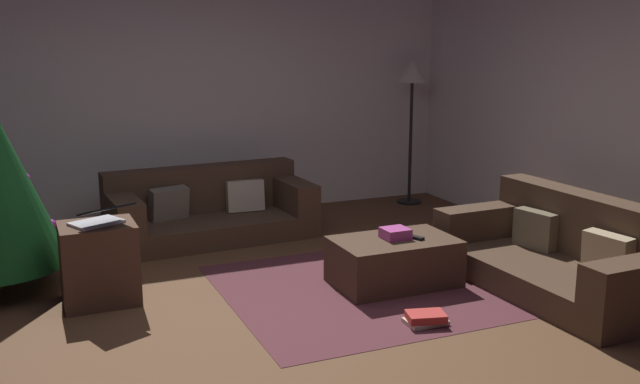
{
  "coord_description": "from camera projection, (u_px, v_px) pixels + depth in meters",
  "views": [
    {
      "loc": [
        -1.48,
        -4.21,
        1.89
      ],
      "look_at": [
        0.56,
        0.52,
        0.75
      ],
      "focal_mm": 39.8,
      "sensor_mm": 36.0,
      "label": 1
    }
  ],
  "objects": [
    {
      "name": "couch_left",
      "position": [
        209.0,
        211.0,
        6.76
      ],
      "size": [
        1.93,
        0.96,
        0.65
      ],
      "rotation": [
        0.0,
        0.0,
        3.2
      ],
      "color": "#473323",
      "rests_on": "ground_plane"
    },
    {
      "name": "laptop",
      "position": [
        100.0,
        218.0,
        4.96
      ],
      "size": [
        0.46,
        0.48,
        0.17
      ],
      "color": "silver",
      "rests_on": "side_table"
    },
    {
      "name": "tv_remote",
      "position": [
        414.0,
        237.0,
        5.44
      ],
      "size": [
        0.11,
        0.17,
        0.02
      ],
      "primitive_type": "cube",
      "rotation": [
        0.0,
        0.0,
        0.41
      ],
      "color": "black",
      "rests_on": "ottoman"
    },
    {
      "name": "rear_partition",
      "position": [
        170.0,
        94.0,
        7.29
      ],
      "size": [
        6.4,
        0.12,
        2.6
      ],
      "primitive_type": "cube",
      "color": "silver",
      "rests_on": "ground_plane"
    },
    {
      "name": "corner_lamp",
      "position": [
        412.0,
        82.0,
        7.9
      ],
      "size": [
        0.36,
        0.36,
        1.62
      ],
      "color": "black",
      "rests_on": "ground_plane"
    },
    {
      "name": "couch_right",
      "position": [
        564.0,
        255.0,
        5.37
      ],
      "size": [
        0.99,
        1.88,
        0.7
      ],
      "rotation": [
        0.0,
        0.0,
        1.6
      ],
      "color": "#473323",
      "rests_on": "ground_plane"
    },
    {
      "name": "ottoman",
      "position": [
        394.0,
        262.0,
        5.47
      ],
      "size": [
        0.93,
        0.59,
        0.36
      ],
      "primitive_type": "cube",
      "color": "#473323",
      "rests_on": "ground_plane"
    },
    {
      "name": "ground_plane",
      "position": [
        275.0,
        323.0,
        4.75
      ],
      "size": [
        6.4,
        6.4,
        0.0
      ],
      "primitive_type": "plane",
      "color": "brown"
    },
    {
      "name": "gift_box",
      "position": [
        395.0,
        233.0,
        5.43
      ],
      "size": [
        0.2,
        0.19,
        0.08
      ],
      "primitive_type": "cube",
      "rotation": [
        0.0,
        0.0,
        0.02
      ],
      "color": "#B23F8C",
      "rests_on": "ottoman"
    },
    {
      "name": "side_table",
      "position": [
        99.0,
        263.0,
        5.08
      ],
      "size": [
        0.52,
        0.44,
        0.58
      ],
      "primitive_type": "cube",
      "color": "#4C3323",
      "rests_on": "ground_plane"
    },
    {
      "name": "book_stack",
      "position": [
        426.0,
        319.0,
        4.72
      ],
      "size": [
        0.29,
        0.23,
        0.09
      ],
      "color": "beige",
      "rests_on": "ground_plane"
    },
    {
      "name": "area_rug",
      "position": [
        393.0,
        284.0,
        5.5
      ],
      "size": [
        2.6,
        2.0,
        0.01
      ],
      "primitive_type": "cube",
      "color": "#51272D",
      "rests_on": "ground_plane"
    }
  ]
}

